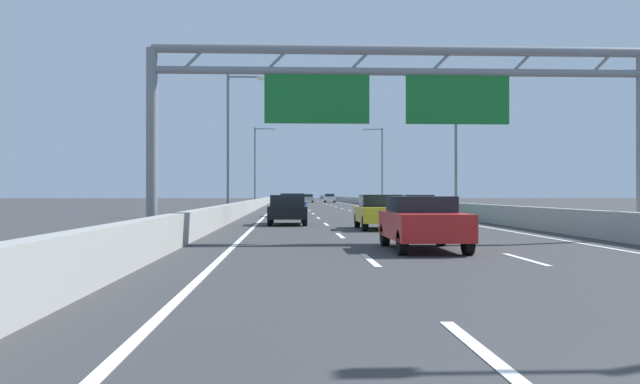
{
  "coord_description": "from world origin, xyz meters",
  "views": [
    {
      "loc": [
        -3.66,
        -2.94,
        1.52
      ],
      "look_at": [
        -0.19,
        71.88,
        1.71
      ],
      "focal_mm": 38.14,
      "sensor_mm": 36.0,
      "label": 1
    }
  ],
  "objects_px": {
    "streetlamp_left_far": "(257,161)",
    "green_car": "(417,207)",
    "white_car": "(330,198)",
    "streetlamp_left_mid": "(232,136)",
    "black_car": "(287,209)",
    "silver_car": "(308,198)",
    "streetlamp_right_mid": "(453,137)",
    "red_car": "(423,222)",
    "streetlamp_right_far": "(380,162)",
    "yellow_car": "(380,212)",
    "sign_gantry": "(398,93)",
    "blue_car": "(292,205)"
  },
  "relations": [
    {
      "from": "streetlamp_right_far",
      "to": "white_car",
      "type": "distance_m",
      "value": 36.15
    },
    {
      "from": "sign_gantry",
      "to": "green_car",
      "type": "height_order",
      "value": "sign_gantry"
    },
    {
      "from": "streetlamp_right_far",
      "to": "silver_car",
      "type": "relative_size",
      "value": 2.16
    },
    {
      "from": "streetlamp_left_mid",
      "to": "silver_car",
      "type": "distance_m",
      "value": 73.86
    },
    {
      "from": "sign_gantry",
      "to": "red_car",
      "type": "xyz_separation_m",
      "value": [
        0.06,
        -3.77,
        -4.06
      ]
    },
    {
      "from": "blue_car",
      "to": "silver_car",
      "type": "bearing_deg",
      "value": 87.53
    },
    {
      "from": "streetlamp_left_mid",
      "to": "black_car",
      "type": "relative_size",
      "value": 2.17
    },
    {
      "from": "streetlamp_left_far",
      "to": "green_car",
      "type": "relative_size",
      "value": 2.25
    },
    {
      "from": "streetlamp_left_far",
      "to": "yellow_car",
      "type": "bearing_deg",
      "value": -81.73
    },
    {
      "from": "yellow_car",
      "to": "white_car",
      "type": "distance_m",
      "value": 88.68
    },
    {
      "from": "green_car",
      "to": "yellow_car",
      "type": "xyz_separation_m",
      "value": [
        -3.49,
        -9.96,
        0.0
      ]
    },
    {
      "from": "streetlamp_right_mid",
      "to": "black_car",
      "type": "bearing_deg",
      "value": -132.63
    },
    {
      "from": "sign_gantry",
      "to": "streetlamp_left_mid",
      "type": "xyz_separation_m",
      "value": [
        -7.36,
        23.61,
        0.58
      ]
    },
    {
      "from": "sign_gantry",
      "to": "black_car",
      "type": "distance_m",
      "value": 12.69
    },
    {
      "from": "streetlamp_left_far",
      "to": "white_car",
      "type": "xyz_separation_m",
      "value": [
        10.93,
        35.63,
        -4.64
      ]
    },
    {
      "from": "streetlamp_left_far",
      "to": "silver_car",
      "type": "relative_size",
      "value": 2.16
    },
    {
      "from": "sign_gantry",
      "to": "streetlamp_right_mid",
      "type": "xyz_separation_m",
      "value": [
        7.57,
        23.61,
        0.58
      ]
    },
    {
      "from": "streetlamp_right_mid",
      "to": "streetlamp_left_far",
      "type": "bearing_deg",
      "value": 112.35
    },
    {
      "from": "streetlamp_left_mid",
      "to": "silver_car",
      "type": "height_order",
      "value": "streetlamp_left_mid"
    },
    {
      "from": "green_car",
      "to": "white_car",
      "type": "relative_size",
      "value": 0.99
    },
    {
      "from": "blue_car",
      "to": "green_car",
      "type": "bearing_deg",
      "value": -43.19
    },
    {
      "from": "black_car",
      "to": "white_car",
      "type": "bearing_deg",
      "value": 85.12
    },
    {
      "from": "red_car",
      "to": "black_car",
      "type": "relative_size",
      "value": 0.94
    },
    {
      "from": "blue_car",
      "to": "black_car",
      "type": "height_order",
      "value": "blue_car"
    },
    {
      "from": "green_car",
      "to": "yellow_car",
      "type": "bearing_deg",
      "value": -109.33
    },
    {
      "from": "streetlamp_left_far",
      "to": "red_car",
      "type": "bearing_deg",
      "value": -83.35
    },
    {
      "from": "black_car",
      "to": "sign_gantry",
      "type": "bearing_deg",
      "value": -72.49
    },
    {
      "from": "streetlamp_left_far",
      "to": "red_car",
      "type": "relative_size",
      "value": 2.31
    },
    {
      "from": "streetlamp_right_mid",
      "to": "red_car",
      "type": "xyz_separation_m",
      "value": [
        -7.51,
        -27.39,
        -4.64
      ]
    },
    {
      "from": "streetlamp_left_far",
      "to": "yellow_car",
      "type": "height_order",
      "value": "streetlamp_left_far"
    },
    {
      "from": "blue_car",
      "to": "black_car",
      "type": "relative_size",
      "value": 0.95
    },
    {
      "from": "sign_gantry",
      "to": "streetlamp_right_far",
      "type": "distance_m",
      "value": 60.41
    },
    {
      "from": "streetlamp_right_mid",
      "to": "silver_car",
      "type": "height_order",
      "value": "streetlamp_right_mid"
    },
    {
      "from": "streetlamp_right_far",
      "to": "green_car",
      "type": "distance_m",
      "value": 43.45
    },
    {
      "from": "silver_car",
      "to": "streetlamp_right_far",
      "type": "bearing_deg",
      "value": -78.24
    },
    {
      "from": "silver_car",
      "to": "red_car",
      "type": "bearing_deg",
      "value": -89.89
    },
    {
      "from": "black_car",
      "to": "white_car",
      "type": "xyz_separation_m",
      "value": [
        7.18,
        84.1,
        0.02
      ]
    },
    {
      "from": "streetlamp_right_mid",
      "to": "streetlamp_right_far",
      "type": "height_order",
      "value": "same"
    },
    {
      "from": "streetlamp_right_mid",
      "to": "black_car",
      "type": "distance_m",
      "value": 17.16
    },
    {
      "from": "yellow_car",
      "to": "white_car",
      "type": "xyz_separation_m",
      "value": [
        3.23,
        88.62,
        0.01
      ]
    },
    {
      "from": "white_car",
      "to": "green_car",
      "type": "bearing_deg",
      "value": -89.81
    },
    {
      "from": "blue_car",
      "to": "black_car",
      "type": "bearing_deg",
      "value": -91.45
    },
    {
      "from": "streetlamp_right_far",
      "to": "blue_car",
      "type": "xyz_separation_m",
      "value": [
        -10.88,
        -36.33,
        -4.61
      ]
    },
    {
      "from": "streetlamp_left_far",
      "to": "blue_car",
      "type": "xyz_separation_m",
      "value": [
        4.06,
        -36.33,
        -4.61
      ]
    },
    {
      "from": "sign_gantry",
      "to": "streetlamp_left_far",
      "type": "xyz_separation_m",
      "value": [
        -7.36,
        59.93,
        0.58
      ]
    },
    {
      "from": "green_car",
      "to": "black_car",
      "type": "bearing_deg",
      "value": -143.91
    },
    {
      "from": "silver_car",
      "to": "white_car",
      "type": "height_order",
      "value": "white_car"
    },
    {
      "from": "streetlamp_left_far",
      "to": "blue_car",
      "type": "relative_size",
      "value": 2.29
    },
    {
      "from": "sign_gantry",
      "to": "blue_car",
      "type": "distance_m",
      "value": 24.17
    },
    {
      "from": "silver_car",
      "to": "red_car",
      "type": "xyz_separation_m",
      "value": [
        0.2,
        -100.74,
        0.02
      ]
    }
  ]
}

